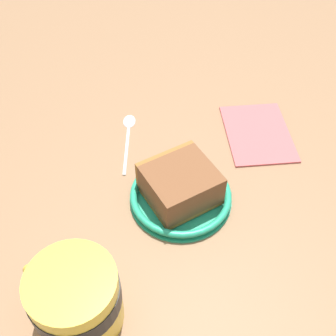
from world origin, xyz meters
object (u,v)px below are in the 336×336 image
small_plate (181,196)px  teaspoon (128,129)px  cake_slice (180,184)px  folded_napkin (258,133)px  tea_mug (75,298)px

small_plate → teaspoon: small_plate is taller
cake_slice → teaspoon: 15.91cm
small_plate → folded_napkin: small_plate is taller
small_plate → folded_napkin: size_ratio=1.03×
cake_slice → teaspoon: size_ratio=0.90×
tea_mug → folded_napkin: 38.10cm
tea_mug → folded_napkin: bearing=-129.9°
cake_slice → folded_napkin: size_ratio=0.87×
teaspoon → folded_napkin: teaspoon is taller
teaspoon → folded_napkin: bearing=177.2°
small_plate → tea_mug: 20.26cm
cake_slice → tea_mug: size_ratio=1.06×
teaspoon → small_plate: bearing=119.2°
folded_napkin → small_plate: bearing=45.6°
tea_mug → teaspoon: tea_mug is taller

